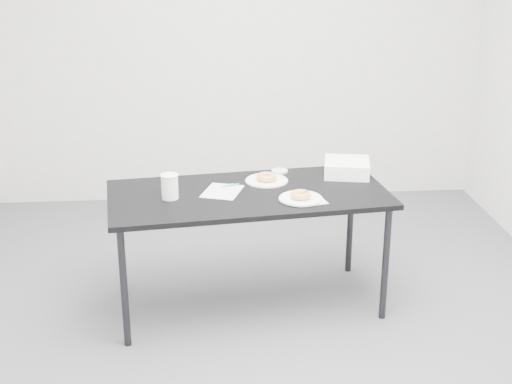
{
  "coord_description": "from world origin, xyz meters",
  "views": [
    {
      "loc": [
        -0.3,
        -3.71,
        2.15
      ],
      "look_at": [
        0.01,
        0.02,
        0.77
      ],
      "focal_mm": 50.0,
      "sensor_mm": 36.0,
      "label": 1
    }
  ],
  "objects": [
    {
      "name": "cup_lid",
      "position": [
        0.19,
        0.47,
        0.74
      ],
      "size": [
        0.1,
        0.1,
        0.01
      ],
      "primitive_type": "cylinder",
      "color": "silver",
      "rests_on": "table"
    },
    {
      "name": "plate_near",
      "position": [
        0.26,
        -0.02,
        0.73
      ],
      "size": [
        0.25,
        0.25,
        0.01
      ],
      "primitive_type": "cylinder",
      "color": "white",
      "rests_on": "napkin"
    },
    {
      "name": "bakery_box",
      "position": [
        0.6,
        0.39,
        0.77
      ],
      "size": [
        0.32,
        0.32,
        0.09
      ],
      "primitive_type": "cube",
      "rotation": [
        0.0,
        0.0,
        -0.2
      ],
      "color": "white",
      "rests_on": "table"
    },
    {
      "name": "wall_back",
      "position": [
        0.0,
        2.0,
        1.35
      ],
      "size": [
        4.0,
        0.02,
        2.7
      ],
      "primitive_type": "cube",
      "color": "silver",
      "rests_on": "floor"
    },
    {
      "name": "plate_far",
      "position": [
        0.1,
        0.3,
        0.73
      ],
      "size": [
        0.26,
        0.26,
        0.01
      ],
      "primitive_type": "cylinder",
      "color": "white",
      "rests_on": "table"
    },
    {
      "name": "pen",
      "position": [
        -0.13,
        0.23,
        0.73
      ],
      "size": [
        0.11,
        0.06,
        0.01
      ],
      "primitive_type": "cylinder",
      "rotation": [
        0.0,
        1.57,
        0.42
      ],
      "color": "#0C8B88",
      "rests_on": "scorecard"
    },
    {
      "name": "donut_far",
      "position": [
        0.1,
        0.3,
        0.76
      ],
      "size": [
        0.13,
        0.13,
        0.04
      ],
      "primitive_type": "torus",
      "rotation": [
        0.0,
        0.0,
        0.09
      ],
      "color": "gold",
      "rests_on": "plate_far"
    },
    {
      "name": "scorecard",
      "position": [
        -0.18,
        0.15,
        0.73
      ],
      "size": [
        0.27,
        0.3,
        0.0
      ],
      "primitive_type": "cube",
      "rotation": [
        0.0,
        0.0,
        -0.33
      ],
      "color": "white",
      "rests_on": "table"
    },
    {
      "name": "napkin",
      "position": [
        0.3,
        -0.04,
        0.73
      ],
      "size": [
        0.21,
        0.21,
        0.0
      ],
      "primitive_type": "cube",
      "rotation": [
        0.0,
        0.0,
        0.24
      ],
      "color": "white",
      "rests_on": "table"
    },
    {
      "name": "floor",
      "position": [
        0.0,
        0.0,
        0.0
      ],
      "size": [
        4.0,
        4.0,
        0.0
      ],
      "primitive_type": "plane",
      "color": "#535359",
      "rests_on": "ground"
    },
    {
      "name": "table",
      "position": [
        -0.03,
        0.12,
        0.67
      ],
      "size": [
        1.67,
        0.93,
        0.73
      ],
      "rotation": [
        0.0,
        0.0,
        0.12
      ],
      "color": "black",
      "rests_on": "floor"
    },
    {
      "name": "donut_near",
      "position": [
        0.26,
        -0.02,
        0.76
      ],
      "size": [
        0.13,
        0.13,
        0.04
      ],
      "primitive_type": "torus",
      "rotation": [
        0.0,
        0.0,
        0.1
      ],
      "color": "gold",
      "rests_on": "plate_near"
    },
    {
      "name": "logo_patch",
      "position": [
        -0.11,
        0.25,
        0.73
      ],
      "size": [
        0.05,
        0.05,
        0.0
      ],
      "primitive_type": "cube",
      "rotation": [
        0.0,
        0.0,
        -0.33
      ],
      "color": "green",
      "rests_on": "scorecard"
    },
    {
      "name": "coffee_cup",
      "position": [
        -0.47,
        0.06,
        0.8
      ],
      "size": [
        0.09,
        0.09,
        0.14
      ],
      "primitive_type": "cylinder",
      "color": "white",
      "rests_on": "table"
    }
  ]
}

